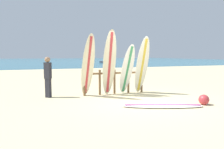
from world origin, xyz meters
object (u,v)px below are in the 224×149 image
Objects in this scene: surfboard_lying_on_sand at (163,106)px; surfboard_leaning_center at (142,65)px; beach_ball at (204,100)px; surfboard_leaning_left at (109,63)px; beachgoer_standing at (48,75)px; surfboard_rack at (114,79)px; small_boat_offshore at (106,62)px; surfboard_leaning_far_left at (88,66)px; surfboard_leaning_center_left at (127,70)px.

surfboard_leaning_center is at bearing 78.32° from surfboard_lying_on_sand.
surfboard_leaning_center is 2.81m from beach_ball.
surfboard_leaning_left is 1.01× the size of surfboard_lying_on_sand.
surfboard_lying_on_sand is 1.44m from beach_ball.
beachgoer_standing is (-3.27, 2.68, 0.81)m from surfboard_lying_on_sand.
beachgoer_standing is at bearing 176.56° from surfboard_rack.
beachgoer_standing is 0.46× the size of small_boat_offshore.
surfboard_leaning_far_left is 1.01× the size of surfboard_leaning_center.
surfboard_leaning_center is at bearing -6.87° from beachgoer_standing.
surfboard_rack is 0.79× the size of small_boat_offshore.
surfboard_leaning_center is at bearing 111.39° from beach_ball.
beach_ball is (2.40, -2.42, -1.12)m from surfboard_leaning_left.
surfboard_leaning_far_left is at bearing 143.57° from beach_ball.
surfboard_lying_on_sand is at bearing -83.91° from surfboard_leaning_center_left.
surfboard_rack is 2.63m from beachgoer_standing.
surfboard_leaning_far_left is 0.71× the size of small_boat_offshore.
surfboard_leaning_far_left is at bearing -178.72° from surfboard_leaning_left.
surfboard_leaning_center_left is (1.60, -0.01, -0.17)m from surfboard_leaning_far_left.
surfboard_leaning_left reaches higher than surfboard_rack.
surfboard_leaning_far_left is 34.57m from small_boat_offshore.
surfboard_leaning_left reaches higher than surfboard_leaning_center.
surfboard_leaning_center_left is at bearing -2.22° from surfboard_leaning_left.
surfboard_rack is at bearing -107.56° from small_boat_offshore.
surfboard_leaning_center reaches higher than surfboard_leaning_center_left.
surfboard_leaning_center is 1.53× the size of beachgoer_standing.
beachgoer_standing is at bearing 148.33° from beach_ball.
small_boat_offshore is (12.83, 32.13, -0.59)m from beachgoer_standing.
beachgoer_standing is 4.64× the size of beach_ball.
beachgoer_standing is (-2.29, 0.47, -0.44)m from surfboard_leaning_left.
surfboard_leaning_center is (1.44, 0.02, -0.11)m from surfboard_leaning_left.
surfboard_leaning_center_left reaches higher than beach_ball.
surfboard_leaning_left is 1.45m from surfboard_leaning_center.
surfboard_leaning_left is at bearing 134.71° from beach_ball.
surfboard_leaning_far_left reaches higher than small_boat_offshore.
surfboard_leaning_center is 2.55m from surfboard_lying_on_sand.
surfboard_leaning_center_left reaches higher than beachgoer_standing.
small_boat_offshore is at bearing 73.29° from surfboard_leaning_center_left.
beach_ball is (1.42, -0.20, 0.13)m from surfboard_lying_on_sand.
small_boat_offshore reaches higher than surfboard_lying_on_sand.
surfboard_rack is 7.92× the size of beach_ball.
beachgoer_standing is (-2.61, 0.16, 0.24)m from surfboard_rack.
beach_ball is (1.65, -2.39, -0.85)m from surfboard_leaning_center_left.
small_boat_offshore is (11.40, 32.62, -0.93)m from surfboard_leaning_far_left.
surfboard_leaning_far_left is at bearing 179.65° from surfboard_leaning_center_left.
small_boat_offshore is at bearing 74.64° from surfboard_lying_on_sand.
surfboard_leaning_center_left is at bearing -176.16° from surfboard_leaning_center.
surfboard_rack is 1.11× the size of surfboard_leaning_center.
surfboard_leaning_center is (1.11, -0.29, 0.57)m from surfboard_rack.
beach_ball is at bearing -45.29° from surfboard_leaning_left.
surfboard_leaning_far_left is 1.54× the size of beachgoer_standing.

